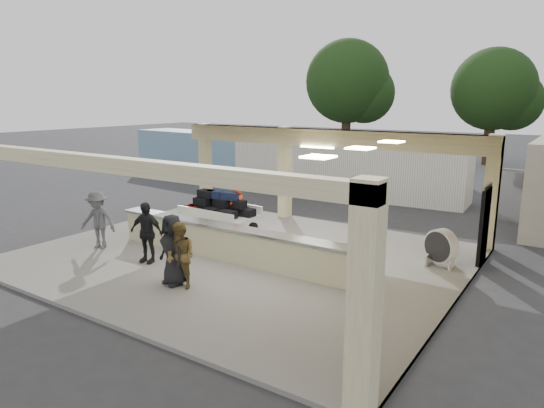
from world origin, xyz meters
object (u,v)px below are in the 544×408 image
Objects in this scene: drum_fan at (441,247)px; passenger_b at (146,232)px; baggage_handler at (237,210)px; passenger_a at (181,256)px; baggage_counter at (231,243)px; passenger_c at (98,220)px; container_blue at (205,153)px; container_white at (345,170)px; passenger_d at (173,250)px; luggage_cart at (219,209)px.

passenger_b reaches higher than drum_fan.
drum_fan is 0.62× the size of baggage_handler.
baggage_handler is 4.88m from passenger_a.
baggage_counter is 2.35m from passenger_b.
drum_fan is at bearing 17.88° from passenger_b.
passenger_c reaches higher than baggage_counter.
passenger_a reaches higher than baggage_counter.
container_blue reaches higher than drum_fan.
container_white reaches higher than drum_fan.
passenger_c is at bearing -177.23° from passenger_d.
drum_fan is 19.02m from container_blue.
baggage_counter is at bearing -84.53° from container_white.
baggage_counter is 2.94m from luggage_cart.
container_blue is (-10.00, 9.78, 0.37)m from baggage_handler.
luggage_cart is 3.89m from passenger_c.
container_white is at bearing 75.77° from passenger_b.
passenger_b is at bearing -124.41° from drum_fan.
passenger_d is 18.30m from container_blue.
passenger_d reaches higher than luggage_cart.
passenger_a is at bearing 3.32° from passenger_d.
container_blue is at bearing 175.17° from drum_fan.
luggage_cart is 3.48m from passenger_b.
baggage_handler is at bearing -39.13° from container_blue.
passenger_d is at bearing -36.82° from passenger_b.
baggage_counter is 2.33m from passenger_a.
baggage_handler reaches higher than baggage_counter.
container_white reaches higher than baggage_handler.
passenger_d reaches higher than drum_fan.
container_blue is at bearing 135.42° from luggage_cart.
passenger_b reaches higher than baggage_counter.
container_blue reaches higher than baggage_counter.
passenger_a is at bearing -109.12° from drum_fan.
container_white reaches higher than luggage_cart.
baggage_handler is at bearing -92.21° from container_white.
drum_fan is 0.09× the size of container_white.
baggage_counter is 2.25m from passenger_d.
baggage_counter is 0.82× the size of container_blue.
baggage_counter is 5.08× the size of passenger_a.
passenger_d is at bearing -86.06° from container_white.
drum_fan is (5.07, 2.73, 0.07)m from baggage_counter.
passenger_b is (0.28, -3.47, 0.05)m from luggage_cart.
baggage_handler reaches higher than drum_fan.
passenger_a is 0.92× the size of passenger_c.
luggage_cart is (-2.10, 2.04, 0.32)m from baggage_counter.
passenger_d is 13.21m from container_white.
passenger_d reaches higher than passenger_c.
passenger_d is (1.47, -4.47, 0.05)m from baggage_handler.
passenger_d is at bearing 29.86° from baggage_handler.
luggage_cart is 0.22× the size of container_white.
passenger_d reaches higher than baggage_handler.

